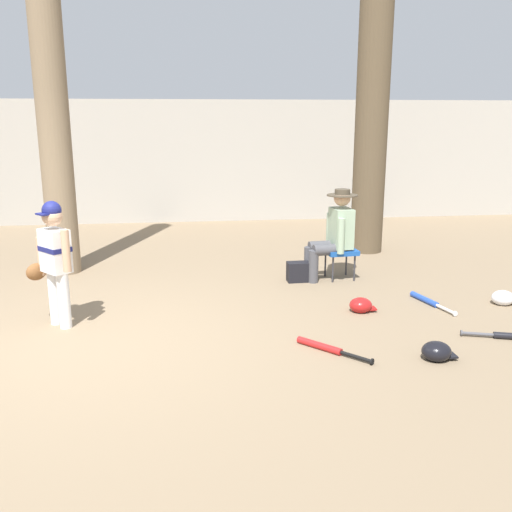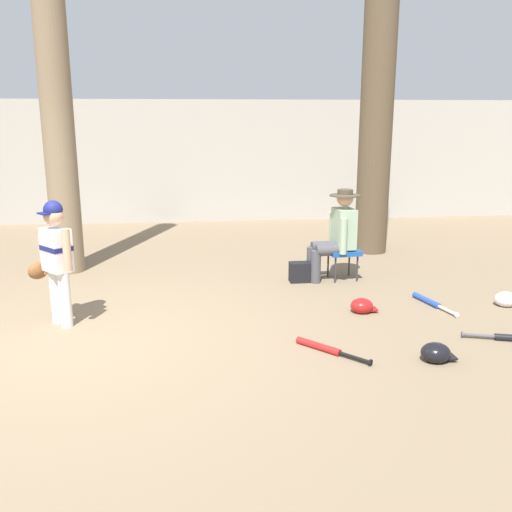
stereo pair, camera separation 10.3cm
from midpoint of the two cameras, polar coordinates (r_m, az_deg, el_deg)
ground_plane at (r=5.65m, az=-16.79°, el=-8.68°), size 60.00×60.00×0.00m
concrete_back_wall at (r=11.84m, az=-11.41°, el=9.33°), size 18.00×0.36×2.45m
tree_near_player at (r=8.11m, az=-19.44°, el=17.45°), size 0.64×0.64×6.09m
tree_behind_spectator at (r=9.07m, az=12.54°, el=16.27°), size 0.69×0.69×5.74m
young_ballplayer at (r=6.06m, az=-19.15°, el=0.08°), size 0.55×0.47×1.31m
folding_stool at (r=7.56m, az=9.16°, el=0.35°), size 0.43×0.43×0.41m
seated_spectator at (r=7.46m, az=8.53°, el=2.38°), size 0.67×0.54×1.20m
handbag_beside_stool at (r=7.43m, az=5.11°, el=-1.62°), size 0.35×0.19×0.26m
bat_blue_youth at (r=6.85m, az=17.55°, el=-4.44°), size 0.25×0.77×0.07m
bat_red_barrel at (r=5.33m, az=7.43°, el=-9.19°), size 0.59×0.63×0.07m
batting_helmet_white at (r=7.11m, az=24.33°, el=-4.02°), size 0.30×0.23×0.18m
batting_helmet_black at (r=5.33m, az=18.25°, el=-9.28°), size 0.31×0.24×0.18m
batting_helmet_red at (r=6.39m, az=11.12°, el=-4.98°), size 0.30×0.23×0.17m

